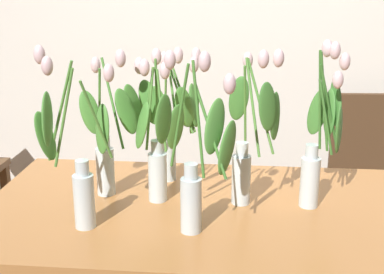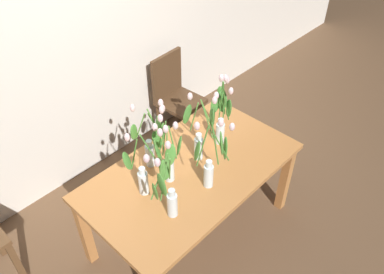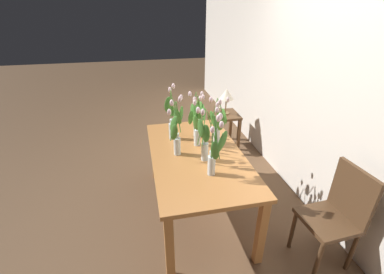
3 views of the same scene
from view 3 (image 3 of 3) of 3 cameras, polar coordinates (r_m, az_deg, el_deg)
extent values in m
plane|color=brown|center=(3.06, 0.96, -15.66)|extent=(18.00, 18.00, 0.00)
cube|color=silver|center=(2.93, 27.26, 9.82)|extent=(9.00, 0.10, 2.70)
cube|color=#B7753D|center=(2.62, 1.08, -4.03)|extent=(1.60, 0.90, 0.04)
cube|color=#B7753D|center=(3.40, -8.24, -3.73)|extent=(0.07, 0.07, 0.70)
cube|color=#B7753D|center=(2.25, -4.93, -22.99)|extent=(0.07, 0.07, 0.70)
cube|color=#B7753D|center=(3.51, 4.52, -2.40)|extent=(0.07, 0.07, 0.70)
cube|color=#B7753D|center=(2.43, 14.81, -19.42)|extent=(0.07, 0.07, 0.70)
cylinder|color=silver|center=(2.47, 2.80, -3.18)|extent=(0.07, 0.07, 0.18)
cylinder|color=silver|center=(2.42, 2.86, -0.82)|extent=(0.04, 0.04, 0.05)
cylinder|color=silver|center=(2.49, 2.78, -3.78)|extent=(0.06, 0.06, 0.11)
cylinder|color=#56933D|center=(2.29, 2.60, 2.04)|extent=(0.10, 0.06, 0.32)
ellipsoid|color=silver|center=(2.17, 2.36, 5.44)|extent=(0.04, 0.04, 0.06)
ellipsoid|color=#427F33|center=(2.26, 3.05, 0.75)|extent=(0.05, 0.07, 0.17)
cylinder|color=#56933D|center=(2.36, 4.22, 2.39)|extent=(0.02, 0.09, 0.29)
ellipsoid|color=silver|center=(2.31, 5.45, 5.86)|extent=(0.04, 0.04, 0.06)
ellipsoid|color=#427F33|center=(2.39, 5.11, 3.00)|extent=(0.09, 0.05, 0.18)
cylinder|color=#56933D|center=(2.31, 2.06, 2.28)|extent=(0.06, 0.08, 0.33)
ellipsoid|color=silver|center=(2.21, 1.32, 5.86)|extent=(0.04, 0.04, 0.06)
ellipsoid|color=#427F33|center=(2.26, 1.91, 1.92)|extent=(0.08, 0.07, 0.18)
cylinder|color=silver|center=(2.77, 5.37, 0.29)|extent=(0.07, 0.07, 0.18)
cylinder|color=silver|center=(2.72, 5.47, 2.45)|extent=(0.04, 0.04, 0.05)
cylinder|color=silver|center=(2.79, 5.34, -0.26)|extent=(0.06, 0.06, 0.11)
cylinder|color=#56933D|center=(2.70, 6.72, 5.20)|extent=(0.03, 0.10, 0.26)
ellipsoid|color=silver|center=(2.68, 7.84, 8.07)|extent=(0.04, 0.04, 0.06)
ellipsoid|color=#4C8E38|center=(2.76, 7.11, 4.54)|extent=(0.10, 0.06, 0.18)
cylinder|color=#56933D|center=(2.61, 5.79, 4.83)|extent=(0.11, 0.03, 0.29)
ellipsoid|color=silver|center=(2.50, 6.11, 7.60)|extent=(0.04, 0.04, 0.06)
ellipsoid|color=#4C8E38|center=(2.60, 6.45, 2.98)|extent=(0.06, 0.10, 0.18)
cylinder|color=#56933D|center=(2.61, 5.50, 4.52)|extent=(0.10, 0.05, 0.26)
ellipsoid|color=silver|center=(2.51, 5.55, 6.94)|extent=(0.04, 0.04, 0.06)
ellipsoid|color=#4C8E38|center=(2.58, 6.04, 3.64)|extent=(0.07, 0.10, 0.18)
cylinder|color=#56933D|center=(2.62, 4.77, 5.12)|extent=(0.06, 0.09, 0.30)
ellipsoid|color=silver|center=(2.53, 4.15, 8.15)|extent=(0.04, 0.04, 0.06)
ellipsoid|color=#4C8E38|center=(2.59, 4.60, 3.91)|extent=(0.10, 0.09, 0.18)
cylinder|color=silver|center=(2.56, -3.25, -2.00)|extent=(0.07, 0.07, 0.18)
cylinder|color=silver|center=(2.51, -3.31, 0.29)|extent=(0.04, 0.04, 0.05)
cylinder|color=silver|center=(2.58, -3.23, -2.59)|extent=(0.06, 0.06, 0.11)
cylinder|color=#478433|center=(2.41, -3.93, 3.64)|extent=(0.05, 0.05, 0.35)
ellipsoid|color=silver|center=(2.33, -4.47, 7.44)|extent=(0.04, 0.04, 0.06)
ellipsoid|color=#4C8E38|center=(2.37, -3.98, 2.83)|extent=(0.09, 0.10, 0.18)
cylinder|color=#478433|center=(2.39, -4.15, 2.64)|extent=(0.11, 0.08, 0.28)
ellipsoid|color=silver|center=(2.28, -4.99, 5.43)|extent=(0.04, 0.04, 0.06)
ellipsoid|color=#4C8E38|center=(2.36, -3.92, 1.03)|extent=(0.08, 0.09, 0.18)
cylinder|color=#478433|center=(2.48, -2.95, 4.19)|extent=(0.07, 0.05, 0.34)
ellipsoid|color=silver|center=(2.45, -2.66, 8.22)|extent=(0.04, 0.04, 0.06)
ellipsoid|color=#4C8E38|center=(2.53, -3.11, 4.43)|extent=(0.07, 0.10, 0.18)
cylinder|color=silver|center=(2.91, 0.99, 1.80)|extent=(0.07, 0.07, 0.18)
cylinder|color=silver|center=(2.87, 1.01, 3.88)|extent=(0.04, 0.04, 0.05)
cylinder|color=silver|center=(2.93, 0.99, 1.27)|extent=(0.06, 0.06, 0.11)
cylinder|color=#478433|center=(2.75, 0.26, 6.43)|extent=(0.09, 0.09, 0.31)
ellipsoid|color=silver|center=(2.65, -0.46, 9.34)|extent=(0.04, 0.04, 0.06)
ellipsoid|color=#4C8E38|center=(2.71, 0.31, 5.53)|extent=(0.11, 0.07, 0.18)
cylinder|color=#478433|center=(2.84, 1.66, 6.58)|extent=(0.04, 0.06, 0.27)
ellipsoid|color=silver|center=(2.82, 2.19, 9.38)|extent=(0.04, 0.04, 0.06)
ellipsoid|color=#4C8E38|center=(2.90, 1.89, 6.20)|extent=(0.11, 0.06, 0.18)
cylinder|color=silver|center=(2.87, -4.38, 1.30)|extent=(0.07, 0.07, 0.18)
cylinder|color=silver|center=(2.82, -4.46, 3.40)|extent=(0.04, 0.04, 0.05)
cylinder|color=silver|center=(2.88, -4.36, 0.76)|extent=(0.06, 0.06, 0.11)
cylinder|color=#56933D|center=(2.82, -4.26, 7.20)|extent=(0.12, 0.05, 0.34)
ellipsoid|color=silver|center=(2.83, -4.10, 11.03)|extent=(0.04, 0.04, 0.06)
ellipsoid|color=#4C8E38|center=(2.89, -4.58, 6.10)|extent=(0.07, 0.10, 0.18)
cylinder|color=#56933D|center=(2.74, -3.38, 5.88)|extent=(0.07, 0.09, 0.28)
ellipsoid|color=silver|center=(2.66, -2.39, 8.64)|extent=(0.04, 0.04, 0.06)
ellipsoid|color=#4C8E38|center=(2.76, -2.32, 5.14)|extent=(0.08, 0.07, 0.17)
cylinder|color=#56933D|center=(2.81, -4.66, 6.77)|extent=(0.09, 0.01, 0.32)
ellipsoid|color=silver|center=(2.79, -4.86, 10.21)|extent=(0.04, 0.04, 0.06)
ellipsoid|color=#4C8E38|center=(2.84, -5.31, 7.12)|extent=(0.03, 0.10, 0.18)
cylinder|color=silver|center=(2.73, 1.13, -0.06)|extent=(0.07, 0.07, 0.18)
cylinder|color=silver|center=(2.68, 1.16, 2.13)|extent=(0.04, 0.04, 0.05)
cylinder|color=silver|center=(2.74, 1.13, -0.62)|extent=(0.06, 0.06, 0.11)
cylinder|color=#56933D|center=(2.66, 1.52, 5.21)|extent=(0.06, 0.05, 0.28)
ellipsoid|color=silver|center=(2.64, 1.82, 8.37)|extent=(0.04, 0.04, 0.06)
ellipsoid|color=#4C8E38|center=(2.70, 1.26, 5.64)|extent=(0.09, 0.09, 0.18)
cylinder|color=#56933D|center=(2.64, 0.79, 5.08)|extent=(0.04, 0.03, 0.29)
ellipsoid|color=silver|center=(2.60, 0.56, 8.17)|extent=(0.04, 0.04, 0.06)
ellipsoid|color=#4C8E38|center=(2.66, -0.28, 4.22)|extent=(0.09, 0.07, 0.18)
cylinder|color=#56933D|center=(2.63, 1.85, 5.28)|extent=(0.01, 0.05, 0.32)
ellipsoid|color=silver|center=(2.58, 2.38, 8.64)|extent=(0.04, 0.04, 0.06)
ellipsoid|color=#4C8E38|center=(2.67, 2.49, 5.42)|extent=(0.11, 0.03, 0.18)
cylinder|color=#56933D|center=(2.60, 0.83, 4.65)|extent=(0.04, 0.04, 0.29)
ellipsoid|color=silver|center=(2.53, 0.59, 7.50)|extent=(0.04, 0.04, 0.06)
ellipsoid|color=#4C8E38|center=(2.57, 0.87, 3.11)|extent=(0.09, 0.09, 0.17)
cylinder|color=silver|center=(2.27, 4.26, -6.18)|extent=(0.07, 0.07, 0.18)
cylinder|color=silver|center=(2.21, 4.36, -3.69)|extent=(0.04, 0.04, 0.05)
cylinder|color=silver|center=(2.29, 4.24, -6.81)|extent=(0.06, 0.06, 0.11)
cylinder|color=#3D752D|center=(2.12, 5.36, 0.15)|extent=(0.04, 0.05, 0.35)
ellipsoid|color=silver|center=(2.04, 6.20, 4.49)|extent=(0.04, 0.04, 0.06)
ellipsoid|color=#427F33|center=(2.16, 6.58, -0.94)|extent=(0.10, 0.06, 0.18)
cylinder|color=#3D752D|center=(2.11, 5.12, -0.09)|extent=(0.06, 0.03, 0.35)
ellipsoid|color=silver|center=(2.01, 5.79, 4.10)|extent=(0.04, 0.04, 0.06)
ellipsoid|color=#427F33|center=(2.12, 6.37, -1.39)|extent=(0.05, 0.11, 0.18)
cylinder|color=#3D752D|center=(2.12, 4.40, -1.29)|extent=(0.06, 0.03, 0.26)
ellipsoid|color=silver|center=(2.03, 4.47, 1.57)|extent=(0.04, 0.04, 0.06)
ellipsoid|color=#427F33|center=(2.10, 5.04, -2.97)|extent=(0.05, 0.09, 0.18)
cylinder|color=#3D752D|center=(2.10, 5.43, -0.76)|extent=(0.09, 0.04, 0.30)
ellipsoid|color=silver|center=(2.00, 6.45, 2.71)|extent=(0.04, 0.04, 0.06)
ellipsoid|color=#427F33|center=(2.09, 6.75, -0.76)|extent=(0.05, 0.12, 0.18)
cube|color=#4C331E|center=(2.57, 27.39, -15.88)|extent=(0.43, 0.43, 0.04)
cylinder|color=#4C331E|center=(2.55, 25.74, -23.23)|extent=(0.04, 0.04, 0.43)
cylinder|color=#4C331E|center=(2.72, 21.07, -18.42)|extent=(0.04, 0.04, 0.43)
cylinder|color=#4C331E|center=(2.75, 31.51, -20.54)|extent=(0.04, 0.04, 0.43)
cylinder|color=#4C331E|center=(2.90, 26.75, -16.33)|extent=(0.04, 0.04, 0.43)
cube|color=#4C331E|center=(2.54, 31.66, -10.40)|extent=(0.40, 0.06, 0.46)
cube|color=brown|center=(4.10, 7.02, 4.79)|extent=(0.44, 0.44, 0.04)
cube|color=brown|center=(4.33, 3.64, 2.18)|extent=(0.04, 0.04, 0.51)
cube|color=brown|center=(4.00, 5.07, -0.06)|extent=(0.04, 0.04, 0.51)
cube|color=brown|center=(4.44, 8.38, 2.59)|extent=(0.04, 0.04, 0.51)
cube|color=brown|center=(4.12, 10.14, 0.44)|extent=(0.04, 0.04, 0.51)
cylinder|color=olive|center=(4.10, 7.29, 5.18)|extent=(0.12, 0.12, 0.02)
cylinder|color=olive|center=(4.06, 7.39, 6.74)|extent=(0.02, 0.02, 0.22)
cone|color=#F2E5C6|center=(4.00, 7.55, 9.29)|extent=(0.22, 0.22, 0.16)
cylinder|color=beige|center=(4.16, 5.82, 5.99)|extent=(0.06, 0.06, 0.07)
camera|label=1|loc=(2.45, -41.09, 7.33)|focal=48.89mm
camera|label=2|loc=(3.80, -30.79, 34.53)|focal=36.46mm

